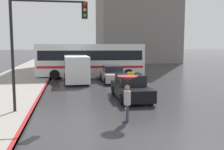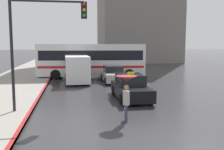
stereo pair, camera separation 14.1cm
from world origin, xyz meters
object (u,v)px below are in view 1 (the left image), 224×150
taxi (131,88)px  sedan_red (113,75)px  city_bus (91,59)px  pedestrian_with_umbrella (127,86)px  ambulance_van (76,67)px  traffic_light (43,32)px

taxi → sedan_red: 7.29m
city_bus → pedestrian_with_umbrella: 15.54m
sedan_red → ambulance_van: bearing=-9.4°
taxi → sedan_red: size_ratio=1.10×
taxi → ambulance_van: ambulance_van is taller
sedan_red → city_bus: (-1.71, 3.38, 1.22)m
city_bus → traffic_light: 13.97m
sedan_red → city_bus: size_ratio=0.39×
taxi → city_bus: 10.86m
city_bus → traffic_light: (-3.40, -13.39, 2.12)m
taxi → pedestrian_with_umbrella: (-1.32, -4.86, 0.90)m
ambulance_van → city_bus: (1.55, 2.84, 0.57)m
taxi → city_bus: (-1.63, 10.67, 1.20)m
city_bus → traffic_light: bearing=-9.1°
traffic_light → pedestrian_with_umbrella: bearing=-30.1°
city_bus → traffic_light: size_ratio=1.88×
taxi → ambulance_van: (-3.18, 7.83, 0.63)m
city_bus → pedestrian_with_umbrella: bearing=6.3°
taxi → ambulance_van: size_ratio=0.82×
city_bus → ambulance_van: bearing=-23.5°
traffic_light → city_bus: bearing=75.7°
taxi → traffic_light: (-5.03, -2.71, 3.32)m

